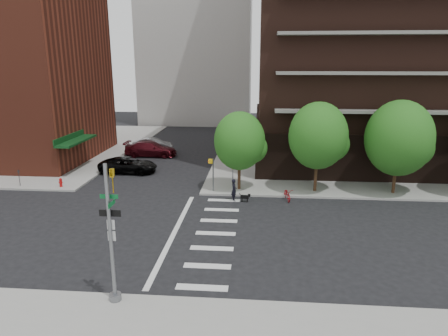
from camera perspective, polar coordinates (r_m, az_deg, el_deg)
The scene contains 17 objects.
ground at distance 24.76m, azimuth -8.21°, elevation -9.01°, with size 120.00×120.00×0.00m, color black.
sidewalk_ne at distance 48.99m, azimuth 22.72°, elevation 2.02°, with size 39.00×33.00×0.15m, color gray.
sidewalk_nw at distance 55.35m, azimuth -27.98°, elevation 2.79°, with size 31.00×33.00×0.15m, color gray.
crosswalk at distance 24.38m, azimuth -3.08°, elevation -9.26°, with size 3.85×13.00×0.01m.
tree_a at distance 31.13m, azimuth 2.23°, elevation 3.88°, with size 4.00×4.00×5.90m.
tree_b at distance 31.36m, azimuth 13.29°, elevation 4.50°, with size 4.50×4.50×6.65m.
tree_c at distance 32.80m, azimuth 23.72°, elevation 3.91°, with size 5.00×5.00×6.80m.
traffic_signal at distance 17.26m, azimuth -15.70°, elevation -10.56°, with size 0.90×0.75×6.00m.
pedestrian_signal at distance 31.18m, azimuth -0.95°, elevation -0.22°, with size 2.18×0.67×2.60m.
fire_hydrant at distance 35.07m, azimuth -22.30°, elevation -1.86°, with size 0.24×0.24×0.73m.
parking_meter at distance 36.69m, azimuth -27.24°, elevation -1.05°, with size 0.10×0.08×1.32m.
parked_car_black at distance 38.14m, azimuth -13.53°, elevation 0.42°, with size 5.29×2.44×1.47m, color black.
parked_car_maroon at distance 44.37m, azimuth -10.41°, elevation 2.69°, with size 5.64×2.29×1.64m, color #490D15.
parked_car_silver at distance 47.25m, azimuth -10.11°, elevation 3.34°, with size 4.50×1.57×1.48m, color #A2A5A9.
scooter at distance 30.16m, azimuth 9.04°, elevation -3.71°, with size 0.61×1.74×0.91m, color #A00C14.
dog_walker at distance 29.52m, azimuth 1.44°, elevation -3.16°, with size 0.40×0.61×1.67m, color black.
dog at distance 29.44m, azimuth 3.05°, elevation -4.14°, with size 0.73×0.24×0.62m.
Camera 1 is at (5.37, -22.04, 9.92)m, focal length 32.00 mm.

